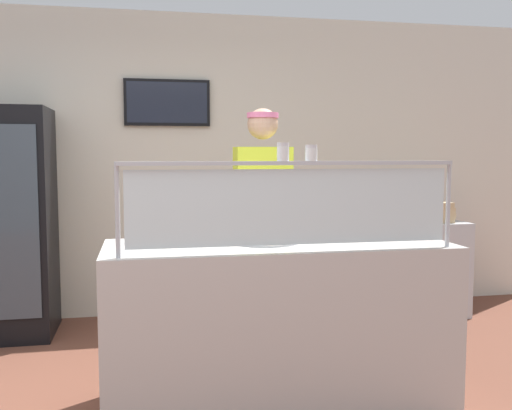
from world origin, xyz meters
TOP-DOWN VIEW (x-y plane):
  - ground_plane at (0.97, 1.00)m, footprint 12.00×12.00m
  - shop_rear_unit at (0.96, 2.49)m, footprint 6.34×0.13m
  - serving_counter at (0.97, 0.36)m, footprint 1.94×0.72m
  - sneeze_guard at (0.97, 0.06)m, footprint 1.76×0.06m
  - pizza_tray at (0.90, 0.41)m, footprint 0.40×0.40m
  - pizza_server at (0.86, 0.39)m, footprint 0.08×0.28m
  - parmesan_shaker at (0.92, 0.06)m, footprint 0.06×0.06m
  - pepper_flake_shaker at (1.07, 0.06)m, footprint 0.06×0.06m
  - worker_figure at (1.03, 1.07)m, footprint 0.41×0.50m
  - drink_fridge at (-0.85, 2.05)m, footprint 0.73×0.65m
  - prep_shelf at (2.71, 2.00)m, footprint 0.70×0.55m
  - pizza_box_stack at (2.71, 2.00)m, footprint 0.43×0.43m

SIDE VIEW (x-z plane):
  - ground_plane at x=0.97m, z-range 0.00..0.00m
  - prep_shelf at x=2.71m, z-range 0.00..0.85m
  - serving_counter at x=0.97m, z-range 0.00..0.95m
  - drink_fridge at x=-0.85m, z-range 0.00..1.82m
  - pizza_box_stack at x=2.71m, z-range 0.85..1.03m
  - pizza_tray at x=0.90m, z-range 0.95..0.98m
  - pizza_server at x=0.86m, z-range 0.99..0.99m
  - worker_figure at x=1.03m, z-range 0.13..1.89m
  - sneeze_guard at x=0.97m, z-range 1.01..1.48m
  - shop_rear_unit at x=0.96m, z-range 0.01..2.71m
  - pepper_flake_shaker at x=1.07m, z-range 1.41..1.49m
  - parmesan_shaker at x=0.92m, z-range 1.41..1.50m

